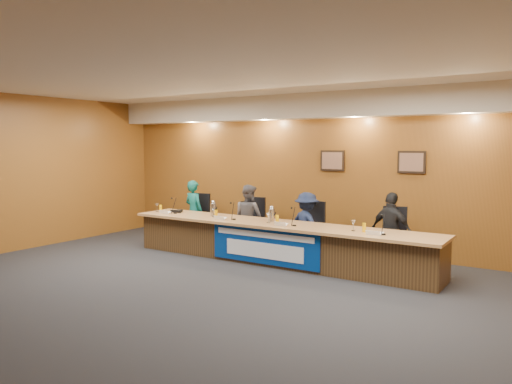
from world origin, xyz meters
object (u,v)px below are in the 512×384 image
dais_body (276,244)px  office_chair_a (197,220)px  office_chair_b (252,226)px  carafe_left (213,210)px  panelist_d (391,231)px  office_chair_c (309,232)px  carafe_mid (272,215)px  banner (264,246)px  panelist_a (194,211)px  speakerphone (178,211)px  panelist_b (249,217)px  office_chair_d (393,241)px  panelist_c (307,225)px

dais_body → office_chair_a: 2.63m
office_chair_b → carafe_left: bearing=-125.7°
panelist_d → office_chair_a: bearing=14.0°
carafe_left → office_chair_c: bearing=23.6°
carafe_mid → dais_body: bearing=-15.7°
banner → panelist_a: panelist_a is taller
panelist_a → office_chair_a: size_ratio=2.89×
carafe_left → speakerphone: size_ratio=0.80×
speakerphone → dais_body: bearing=-1.1°
office_chair_a → panelist_b: bearing=-12.1°
office_chair_a → office_chair_b: same height
office_chair_d → speakerphone: size_ratio=1.50×
panelist_d → carafe_left: bearing=26.4°
office_chair_d → panelist_c: bearing=172.5°
office_chair_b → carafe_mid: 1.24m
banner → panelist_a: (-2.52, 1.07, 0.31)m
banner → office_chair_a: 2.78m
panelist_a → carafe_mid: 2.49m
office_chair_d → carafe_left: size_ratio=1.87×
panelist_a → office_chair_c: size_ratio=2.89×
office_chair_c → carafe_left: 1.95m
carafe_mid → speakerphone: 2.34m
speakerphone → panelist_d: bearing=7.9°
panelist_d → office_chair_d: panelist_d is taller
panelist_c → carafe_mid: 0.78m
panelist_c → office_chair_c: panelist_c is taller
panelist_b → panelist_a: bearing=15.1°
office_chair_b → office_chair_c: same height
banner → panelist_c: size_ratio=1.74×
office_chair_a → speakerphone: bearing=-92.6°
panelist_c → office_chair_c: (-0.00, 0.10, -0.15)m
banner → office_chair_c: 1.21m
banner → panelist_a: bearing=156.9°
panelist_d → carafe_left: (-3.39, -0.66, 0.20)m
office_chair_b → panelist_c: bearing=-11.9°
office_chair_a → carafe_mid: (2.40, -0.73, 0.39)m
panelist_d → speakerphone: bearing=23.2°
carafe_left → carafe_mid: (1.34, 0.04, -0.01)m
dais_body → panelist_c: 0.77m
banner → panelist_c: (0.30, 1.07, 0.25)m
office_chair_c → carafe_left: (-1.75, -0.76, 0.40)m
panelist_c → carafe_mid: size_ratio=5.28×
office_chair_a → carafe_left: size_ratio=1.87×
dais_body → carafe_mid: (-0.11, 0.03, 0.52)m
panelist_a → panelist_b: (1.47, 0.00, -0.01)m
panelist_b → speakerphone: (-1.40, -0.61, 0.10)m
office_chair_c → office_chair_b: bearing=-169.8°
office_chair_a → carafe_left: carafe_left is taller
panelist_c → banner: bearing=95.0°
office_chair_a → office_chair_c: bearing=-8.2°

